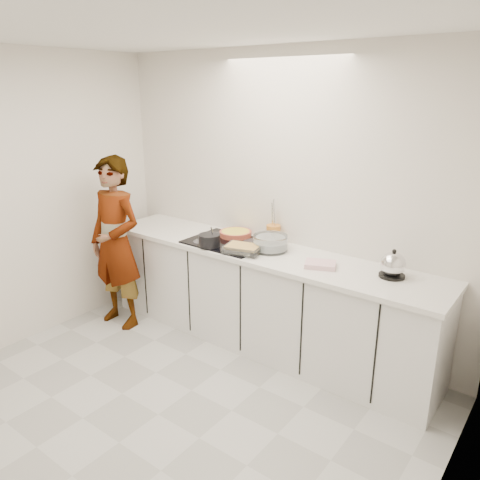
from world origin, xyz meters
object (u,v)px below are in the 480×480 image
Objects in this scene: kettle at (393,265)px; cook at (116,243)px; tart_dish at (236,233)px; hob at (228,242)px; baking_dish at (243,248)px; utensil_crock at (273,234)px; mixing_bowl at (270,244)px; saucepan at (209,240)px.

kettle is 2.54m from cook.
cook reaches higher than tart_dish.
kettle is 0.13× the size of cook.
baking_dish is (0.28, -0.15, 0.04)m from hob.
mixing_bowl is at bearing -62.83° from utensil_crock.
tart_dish is at bearing 135.79° from baking_dish.
utensil_crock is (0.04, 0.41, 0.03)m from baking_dish.
kettle is 1.35× the size of utensil_crock.
baking_dish is at bearing -125.61° from mixing_bowl.
utensil_crock is at bearing 27.67° from cook.
tart_dish reaches higher than hob.
baking_dish reaches higher than tart_dish.
utensil_crock is 0.10× the size of cook.
baking_dish is at bearing 12.68° from cook.
saucepan is at bearing -168.75° from kettle.
baking_dish is (0.33, -0.32, 0.01)m from tart_dish.
kettle is at bearing -2.45° from tart_dish.
kettle is at bearing 11.25° from saucepan.
tart_dish is 1.53m from kettle.
mixing_bowl is 0.24m from utensil_crock.
cook reaches higher than baking_dish.
kettle reaches higher than baking_dish.
utensil_crock reaches higher than hob.
hob is 2.05× the size of baking_dish.
hob is at bearing -172.61° from mixing_bowl.
saucepan is (-0.05, -0.20, 0.06)m from hob.
baking_dish reaches higher than hob.
tart_dish is at bearing 89.12° from saucepan.
mixing_bowl reaches higher than baking_dish.
saucepan reaches higher than mixing_bowl.
mixing_bowl is 1.55× the size of kettle.
tart_dish is at bearing 32.54° from cook.
utensil_crock is at bearing 15.05° from tart_dish.
cook is at bearing -149.80° from utensil_crock.
hob is 3.29× the size of kettle.
kettle is at bearing -7.93° from utensil_crock.
kettle is (1.53, 0.30, 0.02)m from saucepan.
hob is 2.15× the size of tart_dish.
baking_dish is 0.25m from mixing_bowl.
tart_dish is (-0.04, 0.17, 0.03)m from hob.
tart_dish is 0.37m from saucepan.
baking_dish is 1.23m from kettle.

